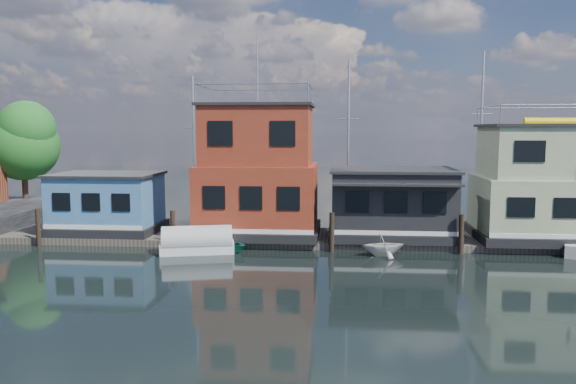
# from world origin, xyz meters

# --- Properties ---
(ground) EXTENTS (160.00, 160.00, 0.00)m
(ground) POSITION_xyz_m (0.00, 0.00, 0.00)
(ground) COLOR black
(ground) RESTS_ON ground
(dock) EXTENTS (48.00, 5.00, 0.40)m
(dock) POSITION_xyz_m (0.00, 12.00, 0.20)
(dock) COLOR #595147
(dock) RESTS_ON ground
(houseboat_blue) EXTENTS (6.40, 4.90, 3.66)m
(houseboat_blue) POSITION_xyz_m (-18.00, 12.00, 2.21)
(houseboat_blue) COLOR black
(houseboat_blue) RESTS_ON dock
(houseboat_red) EXTENTS (7.40, 5.90, 11.86)m
(houseboat_red) POSITION_xyz_m (-8.50, 12.00, 4.10)
(houseboat_red) COLOR black
(houseboat_red) RESTS_ON dock
(houseboat_dark) EXTENTS (7.40, 6.10, 4.06)m
(houseboat_dark) POSITION_xyz_m (-0.50, 11.98, 2.42)
(houseboat_dark) COLOR black
(houseboat_dark) RESTS_ON dock
(houseboat_green) EXTENTS (8.40, 5.90, 7.03)m
(houseboat_green) POSITION_xyz_m (8.50, 12.00, 3.55)
(houseboat_green) COLOR black
(houseboat_green) RESTS_ON dock
(pilings) EXTENTS (42.28, 0.28, 2.20)m
(pilings) POSITION_xyz_m (-0.33, 9.20, 1.10)
(pilings) COLOR #2D2116
(pilings) RESTS_ON ground
(background_masts) EXTENTS (36.40, 0.16, 12.00)m
(background_masts) POSITION_xyz_m (4.76, 18.00, 5.55)
(background_masts) COLOR silver
(background_masts) RESTS_ON ground
(tarp_runabout) EXTENTS (4.22, 2.47, 1.61)m
(tarp_runabout) POSITION_xyz_m (-11.37, 8.26, 0.60)
(tarp_runabout) COLOR silver
(tarp_runabout) RESTS_ON ground
(dinghy_white) EXTENTS (2.72, 2.49, 1.22)m
(dinghy_white) POSITION_xyz_m (-1.25, 8.44, 0.61)
(dinghy_white) COLOR silver
(dinghy_white) RESTS_ON ground
(dinghy_teal) EXTENTS (4.63, 4.11, 0.79)m
(dinghy_teal) POSITION_xyz_m (-10.39, 8.94, 0.40)
(dinghy_teal) COLOR #258875
(dinghy_teal) RESTS_ON ground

